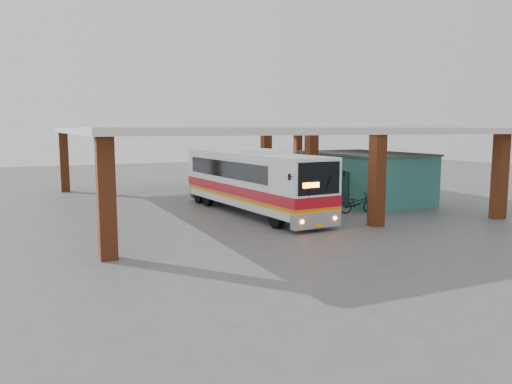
{
  "coord_description": "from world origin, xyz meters",
  "views": [
    {
      "loc": [
        -11.94,
        -21.86,
        4.61
      ],
      "look_at": [
        -1.9,
        0.0,
        1.54
      ],
      "focal_mm": 35.0,
      "sensor_mm": 36.0,
      "label": 1
    }
  ],
  "objects_px": {
    "coach_bus": "(253,181)",
    "red_chair": "(310,193)",
    "pedestrian": "(329,208)",
    "motorcycle": "(357,203)"
  },
  "relations": [
    {
      "from": "coach_bus",
      "to": "motorcycle",
      "type": "xyz_separation_m",
      "value": [
        5.21,
        -2.41,
        -1.21
      ]
    },
    {
      "from": "coach_bus",
      "to": "motorcycle",
      "type": "bearing_deg",
      "value": -29.85
    },
    {
      "from": "pedestrian",
      "to": "coach_bus",
      "type": "bearing_deg",
      "value": -85.36
    },
    {
      "from": "coach_bus",
      "to": "red_chair",
      "type": "height_order",
      "value": "coach_bus"
    },
    {
      "from": "coach_bus",
      "to": "red_chair",
      "type": "xyz_separation_m",
      "value": [
        5.68,
        3.37,
        -1.38
      ]
    },
    {
      "from": "motorcycle",
      "to": "pedestrian",
      "type": "xyz_separation_m",
      "value": [
        -2.96,
        -1.75,
        0.2
      ]
    },
    {
      "from": "pedestrian",
      "to": "red_chair",
      "type": "distance_m",
      "value": 8.28
    },
    {
      "from": "coach_bus",
      "to": "pedestrian",
      "type": "relative_size",
      "value": 8.2
    },
    {
      "from": "motorcycle",
      "to": "red_chair",
      "type": "relative_size",
      "value": 2.51
    },
    {
      "from": "coach_bus",
      "to": "pedestrian",
      "type": "distance_m",
      "value": 4.84
    }
  ]
}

